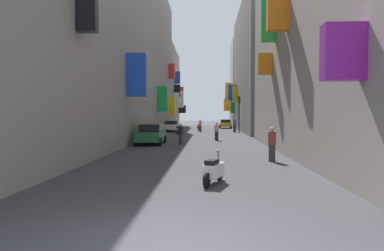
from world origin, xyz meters
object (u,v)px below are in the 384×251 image
Objects in this scene: scooter_orange at (199,127)px; pedestrian_near_right at (200,126)px; scooter_white at (213,170)px; pedestrian_near_left at (217,132)px; scooter_silver at (178,130)px; traffic_light_near_corner at (239,108)px; parked_car_green at (151,134)px; pedestrian_far_away at (181,134)px; pedestrian_crossing at (235,125)px; parked_car_yellow at (225,123)px; pedestrian_mid_street at (272,144)px; parked_car_white at (172,126)px.

scooter_orange is 1.18× the size of pedestrian_near_right.
pedestrian_near_left is at bearing 88.14° from scooter_white.
pedestrian_near_right reaches higher than scooter_silver.
pedestrian_near_right is at bearing 156.63° from traffic_light_near_corner.
scooter_orange is at bearing 73.03° from scooter_silver.
traffic_light_near_corner is (7.39, 1.80, 2.57)m from scooter_silver.
scooter_white is at bearing -97.03° from traffic_light_near_corner.
pedestrian_near_right is at bearing 92.12° from scooter_white.
scooter_orange is at bearing 81.72° from parked_car_green.
pedestrian_far_away is (-2.86, -3.69, -0.01)m from pedestrian_near_left.
pedestrian_near_left is at bearing -101.51° from pedestrian_crossing.
pedestrian_mid_street is at bearing -89.49° from parked_car_yellow.
pedestrian_crossing is at bearing -45.10° from scooter_orange.
scooter_orange is 30.36m from pedestrian_mid_street.
scooter_white is at bearing -93.57° from parked_car_yellow.
scooter_white and scooter_orange have the same top height.
parked_car_green reaches higher than parked_car_white.
parked_car_green is at bearing -115.02° from pedestrian_crossing.
pedestrian_near_left is at bearing -66.90° from scooter_silver.
scooter_white is 0.38× the size of traffic_light_near_corner.
parked_car_yellow is at bearing 94.67° from traffic_light_near_corner.
parked_car_yellow is 2.45× the size of scooter_white.
pedestrian_near_right reaches higher than scooter_orange.
parked_car_green is at bearing -98.28° from scooter_orange.
pedestrian_near_left is at bearing 36.34° from parked_car_green.
pedestrian_crossing is 0.40× the size of traffic_light_near_corner.
pedestrian_mid_street is 0.38× the size of traffic_light_near_corner.
traffic_light_near_corner is (8.62, -3.06, 2.28)m from parked_car_white.
parked_car_green reaches higher than parked_car_yellow.
scooter_orange is at bearing 98.40° from pedestrian_mid_street.
pedestrian_crossing is at bearing 89.52° from pedestrian_mid_street.
pedestrian_crossing is 17.38m from pedestrian_far_away.
parked_car_green is at bearing -177.73° from pedestrian_far_away.
scooter_silver is at bearing -106.97° from scooter_orange.
scooter_silver is at bearing 95.98° from pedestrian_far_away.
pedestrian_near_left is (0.58, 17.92, 0.33)m from scooter_white.
parked_car_white is 2.77× the size of pedestrian_far_away.
pedestrian_near_right is 5.74m from traffic_light_near_corner.
pedestrian_near_right is (-1.18, 31.89, 0.32)m from scooter_white.
parked_car_green is 21.48m from scooter_orange.
pedestrian_crossing reaches higher than pedestrian_mid_street.
parked_car_green is 0.92× the size of traffic_light_near_corner.
parked_car_white is at bearing 91.21° from parked_car_green.
scooter_white is 14.42m from pedestrian_far_away.
pedestrian_near_left is (5.13, 3.78, -0.02)m from parked_car_green.
pedestrian_mid_street is at bearing 61.01° from scooter_white.
pedestrian_crossing reaches higher than parked_car_white.
parked_car_green is 2.21× the size of scooter_orange.
scooter_white and scooter_silver have the same top height.
pedestrian_mid_street is at bearing -90.48° from pedestrian_crossing.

